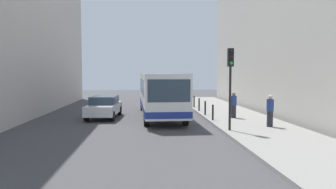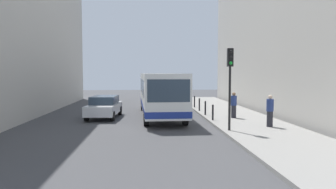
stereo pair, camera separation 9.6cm
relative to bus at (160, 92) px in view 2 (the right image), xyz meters
The scene contains 12 objects.
ground_plane 4.61m from the bus, 94.87° to the right, with size 80.00×80.00×0.00m, color #424244.
sidewalk 6.80m from the bus, 40.22° to the right, with size 4.40×40.00×0.15m, color gray.
bus is the anchor object (origin of this frame).
car_beside_bus 3.95m from the bus, behind, with size 2.10×4.51×1.48m.
car_behind_bus 9.65m from the bus, 88.09° to the left, with size 1.91×4.42×1.48m.
traffic_light 7.40m from the bus, 64.09° to the right, with size 0.28×0.33×4.10m.
bollard_near 4.48m from the bus, 44.69° to the right, with size 0.11×0.11×0.95m, color black.
bollard_mid 3.33m from the bus, 10.93° to the right, with size 0.11×0.11×0.95m, color black.
bollard_far 3.77m from the bus, 31.09° to the left, with size 0.11×0.11×0.95m, color black.
bollard_farthest 5.42m from the bus, 54.45° to the left, with size 0.11×0.11×0.95m, color black.
pedestrian_near_signal 8.00m from the bus, 45.07° to the right, with size 0.38×0.38×1.71m.
pedestrian_mid_sidewalk 5.17m from the bus, 24.81° to the right, with size 0.38×0.38×1.65m.
Camera 2 is at (-0.62, -17.85, 3.01)m, focal length 33.97 mm.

